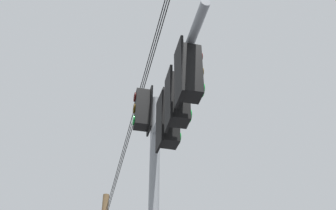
% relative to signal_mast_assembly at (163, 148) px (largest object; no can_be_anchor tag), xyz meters
% --- Properties ---
extents(signal_mast_assembly, '(0.96, 3.75, 6.82)m').
position_rel_signal_mast_assembly_xyz_m(signal_mast_assembly, '(0.00, 0.00, 0.00)').
color(signal_mast_assembly, gray).
rests_on(signal_mast_assembly, ground).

